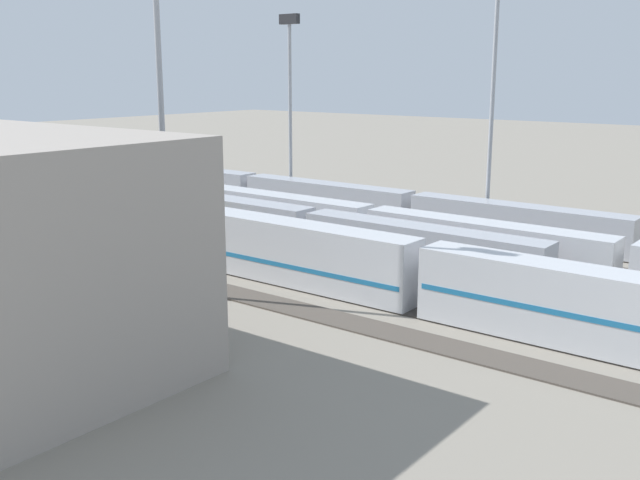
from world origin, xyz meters
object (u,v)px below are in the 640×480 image
at_px(train_on_track_0, 326,198).
at_px(light_mast_2, 495,42).
at_px(light_mast_0, 290,83).
at_px(light_mast_1, 159,61).
at_px(train_on_track_3, 311,230).
at_px(train_on_track_4, 138,212).
at_px(train_on_track_2, 360,224).
at_px(train_on_track_5, 189,233).

relative_size(train_on_track_0, light_mast_2, 2.25).
xyz_separation_m(light_mast_0, light_mast_1, (-17.80, 35.64, 2.12)).
bearing_deg(train_on_track_3, train_on_track_4, 14.15).
distance_m(train_on_track_2, train_on_track_3, 5.47).
xyz_separation_m(train_on_track_5, light_mast_2, (-16.11, -27.59, 17.20)).
xyz_separation_m(train_on_track_0, train_on_track_5, (-3.54, 25.00, 0.58)).
height_order(train_on_track_5, light_mast_1, light_mast_1).
bearing_deg(train_on_track_5, light_mast_1, 129.37).
bearing_deg(light_mast_0, train_on_track_0, 161.42).
xyz_separation_m(train_on_track_3, train_on_track_4, (19.83, 5.00, 0.15)).
bearing_deg(train_on_track_2, train_on_track_5, 60.76).
bearing_deg(train_on_track_4, light_mast_0, -96.25).
bearing_deg(train_on_track_5, train_on_track_3, -121.72).
relative_size(train_on_track_0, train_on_track_5, 0.75).
xyz_separation_m(train_on_track_0, train_on_track_4, (10.11, 20.00, 0.14)).
bearing_deg(train_on_track_2, train_on_track_0, -39.96).
relative_size(train_on_track_2, train_on_track_3, 2.94).
distance_m(train_on_track_4, light_mast_0, 26.30).
bearing_deg(train_on_track_0, light_mast_1, 107.08).
distance_m(train_on_track_0, train_on_track_5, 25.26).
height_order(train_on_track_3, train_on_track_4, train_on_track_4).
distance_m(light_mast_0, light_mast_2, 27.63).
relative_size(train_on_track_3, light_mast_0, 1.99).
distance_m(train_on_track_0, light_mast_2, 26.62).
distance_m(train_on_track_5, light_mast_1, 18.25).
xyz_separation_m(train_on_track_2, train_on_track_5, (8.40, 15.00, 0.53)).
distance_m(train_on_track_2, train_on_track_5, 17.20).
xyz_separation_m(train_on_track_0, light_mast_0, (7.64, -2.57, 13.42)).
distance_m(train_on_track_5, light_mast_2, 36.28).
distance_m(train_on_track_2, light_mast_1, 27.85).
bearing_deg(train_on_track_4, train_on_track_2, -155.60).
distance_m(train_on_track_5, light_mast_0, 32.40).
distance_m(train_on_track_3, light_mast_1, 23.85).
height_order(light_mast_1, light_mast_2, light_mast_2).
bearing_deg(train_on_track_2, train_on_track_3, 66.10).
bearing_deg(train_on_track_0, train_on_track_2, 140.04).
bearing_deg(train_on_track_0, train_on_track_5, 98.05).
bearing_deg(train_on_track_3, train_on_track_5, 58.28).
xyz_separation_m(train_on_track_3, train_on_track_5, (6.18, 10.00, 0.59)).
height_order(train_on_track_0, train_on_track_5, train_on_track_5).
xyz_separation_m(train_on_track_4, train_on_track_5, (-13.65, 5.00, 0.44)).
xyz_separation_m(train_on_track_2, light_mast_1, (1.77, 23.08, 15.49)).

